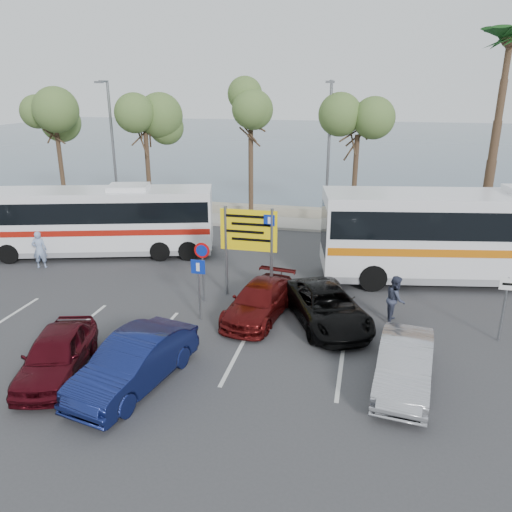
% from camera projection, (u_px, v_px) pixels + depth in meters
% --- Properties ---
extents(ground, '(120.00, 120.00, 0.00)m').
position_uv_depth(ground, '(198.00, 330.00, 16.99)').
color(ground, '#363639').
rests_on(ground, ground).
extents(kerb_strip, '(44.00, 2.40, 0.15)m').
position_uv_depth(kerb_strip, '(275.00, 223.00, 29.86)').
color(kerb_strip, '#9A958C').
rests_on(kerb_strip, ground).
extents(seawall, '(48.00, 0.80, 0.60)m').
position_uv_depth(seawall, '(281.00, 211.00, 31.63)').
color(seawall, gray).
rests_on(seawall, ground).
extents(sea, '(140.00, 140.00, 0.00)m').
position_uv_depth(sea, '(335.00, 142.00, 72.28)').
color(sea, '#435D6C').
rests_on(sea, ground).
extents(tree_far_left, '(3.20, 3.20, 7.60)m').
position_uv_depth(tree_far_left, '(54.00, 112.00, 30.79)').
color(tree_far_left, '#382619').
rests_on(tree_far_left, kerb_strip).
extents(tree_left, '(3.20, 3.20, 7.20)m').
position_uv_depth(tree_left, '(144.00, 119.00, 29.62)').
color(tree_left, '#382619').
rests_on(tree_left, kerb_strip).
extents(tree_mid, '(3.20, 3.20, 8.00)m').
position_uv_depth(tree_mid, '(251.00, 108.00, 28.04)').
color(tree_mid, '#382619').
rests_on(tree_mid, kerb_strip).
extents(tree_right, '(3.20, 3.20, 7.40)m').
position_uv_depth(tree_right, '(359.00, 119.00, 26.93)').
color(tree_right, '#382619').
rests_on(tree_right, kerb_strip).
extents(palm_tree, '(4.80, 4.80, 11.20)m').
position_uv_depth(palm_tree, '(510.00, 42.00, 24.24)').
color(palm_tree, '#382619').
rests_on(palm_tree, kerb_strip).
extents(street_lamp_left, '(0.45, 1.15, 8.01)m').
position_uv_depth(street_lamp_left, '(112.00, 143.00, 30.06)').
color(street_lamp_left, slate).
rests_on(street_lamp_left, kerb_strip).
extents(street_lamp_right, '(0.45, 1.15, 8.01)m').
position_uv_depth(street_lamp_right, '(328.00, 149.00, 27.31)').
color(street_lamp_right, slate).
rests_on(street_lamp_right, kerb_strip).
extents(direction_sign, '(2.20, 0.12, 3.60)m').
position_uv_depth(direction_sign, '(249.00, 237.00, 18.93)').
color(direction_sign, slate).
rests_on(direction_sign, ground).
extents(sign_no_stop, '(0.60, 0.08, 2.35)m').
position_uv_depth(sign_no_stop, '(202.00, 262.00, 18.80)').
color(sign_no_stop, slate).
rests_on(sign_no_stop, ground).
extents(sign_parking, '(0.50, 0.07, 2.25)m').
position_uv_depth(sign_parking, '(199.00, 281.00, 17.28)').
color(sign_parking, slate).
rests_on(sign_parking, ground).
extents(sign_taxi, '(0.50, 0.07, 2.20)m').
position_uv_depth(sign_taxi, '(505.00, 301.00, 15.82)').
color(sign_taxi, slate).
rests_on(sign_taxi, ground).
extents(lane_markings, '(12.02, 4.20, 0.01)m').
position_uv_depth(lane_markings, '(155.00, 340.00, 16.30)').
color(lane_markings, silver).
rests_on(lane_markings, ground).
extents(coach_bus_left, '(11.29, 5.32, 3.45)m').
position_uv_depth(coach_bus_left, '(97.00, 223.00, 24.01)').
color(coach_bus_left, white).
rests_on(coach_bus_left, ground).
extents(coach_bus_right, '(13.21, 5.00, 4.03)m').
position_uv_depth(coach_bus_right, '(480.00, 239.00, 20.63)').
color(coach_bus_right, white).
rests_on(coach_bus_right, ground).
extents(car_blue, '(2.37, 4.58, 1.44)m').
position_uv_depth(car_blue, '(134.00, 362.00, 13.65)').
color(car_blue, '#0F184A').
rests_on(car_blue, ground).
extents(car_maroon, '(2.30, 4.38, 1.21)m').
position_uv_depth(car_maroon, '(259.00, 301.00, 17.79)').
color(car_maroon, '#540E0E').
rests_on(car_maroon, ground).
extents(car_red, '(2.55, 4.19, 1.33)m').
position_uv_depth(car_red, '(57.00, 354.00, 14.18)').
color(car_red, '#440911').
rests_on(car_red, ground).
extents(suv_black, '(3.84, 5.06, 1.28)m').
position_uv_depth(suv_black, '(327.00, 306.00, 17.27)').
color(suv_black, black).
rests_on(suv_black, ground).
extents(car_silver_b, '(1.82, 4.11, 1.31)m').
position_uv_depth(car_silver_b, '(404.00, 365.00, 13.65)').
color(car_silver_b, '#9C9DA2').
rests_on(car_silver_b, ground).
extents(pedestrian_near, '(0.73, 0.61, 1.72)m').
position_uv_depth(pedestrian_near, '(39.00, 250.00, 22.51)').
color(pedestrian_near, '#8CA3CC').
rests_on(pedestrian_near, ground).
extents(pedestrian_far, '(0.66, 0.83, 1.69)m').
position_uv_depth(pedestrian_far, '(395.00, 299.00, 17.37)').
color(pedestrian_far, '#33384D').
rests_on(pedestrian_far, ground).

